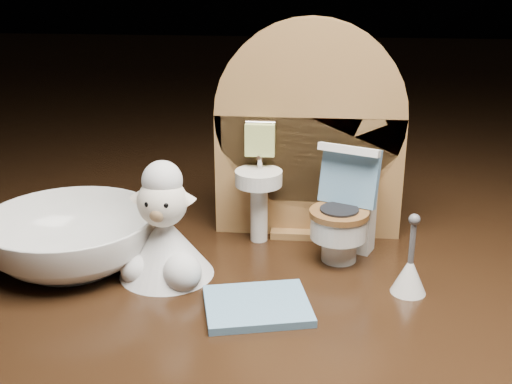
{
  "coord_description": "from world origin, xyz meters",
  "views": [
    {
      "loc": [
        0.01,
        -0.36,
        0.19
      ],
      "look_at": [
        -0.03,
        0.02,
        0.05
      ],
      "focal_mm": 45.0,
      "sensor_mm": 36.0,
      "label": 1
    }
  ],
  "objects": [
    {
      "name": "backdrop_panel",
      "position": [
        -0.0,
        0.06,
        0.07
      ],
      "size": [
        0.13,
        0.05,
        0.15
      ],
      "color": "#9B6D3D",
      "rests_on": "ground"
    },
    {
      "name": "toy_toilet",
      "position": [
        0.02,
        0.03,
        0.03
      ],
      "size": [
        0.05,
        0.05,
        0.08
      ],
      "rotation": [
        0.0,
        0.0,
        -0.4
      ],
      "color": "white",
      "rests_on": "ground"
    },
    {
      "name": "ceramic_bowl",
      "position": [
        -0.15,
        -0.0,
        0.02
      ],
      "size": [
        0.11,
        0.11,
        0.03
      ],
      "primitive_type": "imported",
      "rotation": [
        0.0,
        0.0,
        0.05
      ],
      "color": "white",
      "rests_on": "ground"
    },
    {
      "name": "toilet_brush",
      "position": [
        0.06,
        -0.02,
        0.01
      ],
      "size": [
        0.02,
        0.02,
        0.05
      ],
      "color": "white",
      "rests_on": "ground"
    },
    {
      "name": "plush_lamb",
      "position": [
        -0.09,
        -0.01,
        0.03
      ],
      "size": [
        0.06,
        0.06,
        0.08
      ],
      "rotation": [
        0.0,
        0.0,
        -0.03
      ],
      "color": "silver",
      "rests_on": "ground"
    },
    {
      "name": "bath_mat",
      "position": [
        -0.03,
        -0.05,
        0.0
      ],
      "size": [
        0.07,
        0.06,
        0.0
      ],
      "primitive_type": "cube",
      "rotation": [
        0.0,
        0.0,
        0.24
      ],
      "color": "#6393B8",
      "rests_on": "ground"
    }
  ]
}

